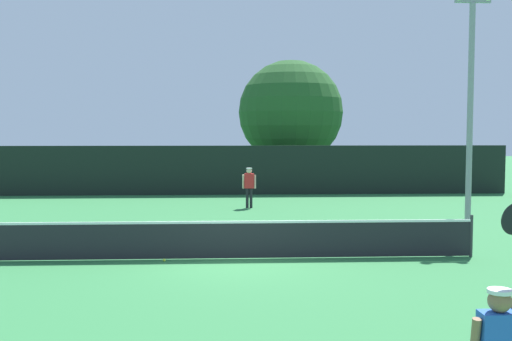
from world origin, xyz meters
TOP-DOWN VIEW (x-y plane):
  - ground_plane at (0.00, 0.00)m, footprint 120.00×120.00m
  - tennis_net at (0.00, 0.00)m, footprint 12.05×0.08m
  - perimeter_fence at (0.00, 15.16)m, footprint 28.08×0.12m
  - player_receiving at (0.67, 9.90)m, footprint 0.57×0.25m
  - tennis_ball at (-1.80, -0.22)m, footprint 0.07×0.07m
  - light_pole at (7.21, 3.21)m, footprint 1.18×0.28m
  - large_tree at (3.43, 19.66)m, footprint 6.01×6.01m
  - parked_car_near at (6.85, 21.29)m, footprint 2.32×4.37m

SIDE VIEW (x-z plane):
  - ground_plane at x=0.00m, z-range 0.00..0.00m
  - tennis_ball at x=-1.80m, z-range 0.00..0.07m
  - tennis_net at x=0.00m, z-range -0.02..1.05m
  - parked_car_near at x=6.85m, z-range -0.07..1.62m
  - player_receiving at x=0.67m, z-range 0.19..1.87m
  - perimeter_fence at x=0.00m, z-range 0.00..2.48m
  - light_pole at x=7.21m, z-range 0.55..7.96m
  - large_tree at x=3.43m, z-range 0.63..7.93m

